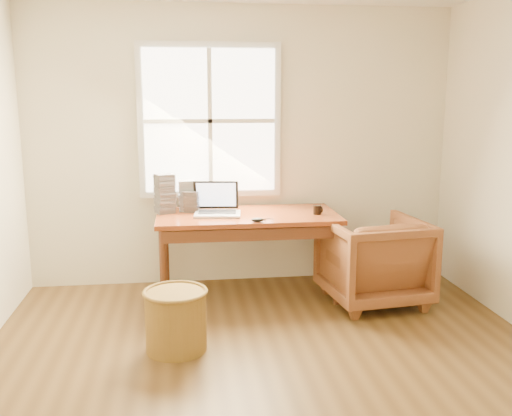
{
  "coord_description": "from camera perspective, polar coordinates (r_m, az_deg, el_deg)",
  "views": [
    {
      "loc": [
        -0.56,
        -3.12,
        1.79
      ],
      "look_at": [
        0.06,
        1.65,
        0.83
      ],
      "focal_mm": 40.0,
      "sensor_mm": 36.0,
      "label": 1
    }
  ],
  "objects": [
    {
      "name": "coffee_mug",
      "position": [
        5.06,
        6.14,
        -0.18
      ],
      "size": [
        0.09,
        0.09,
        0.08
      ],
      "primitive_type": "cylinder",
      "rotation": [
        0.0,
        0.0,
        -0.43
      ],
      "color": "black",
      "rests_on": "desk"
    },
    {
      "name": "desk",
      "position": [
        5.06,
        -0.87,
        -0.8
      ],
      "size": [
        1.6,
        0.8,
        0.04
      ],
      "primitive_type": "cube",
      "color": "brown",
      "rests_on": "room_shell"
    },
    {
      "name": "cd_stack_b",
      "position": [
        5.15,
        -6.47,
        0.67
      ],
      "size": [
        0.15,
        0.13,
        0.19
      ],
      "primitive_type": "cube",
      "rotation": [
        0.0,
        0.0,
        -0.22
      ],
      "color": "#232428",
      "rests_on": "desk"
    },
    {
      "name": "wicker_stool",
      "position": [
        4.15,
        -8.01,
        -11.12
      ],
      "size": [
        0.56,
        0.56,
        0.43
      ],
      "primitive_type": "cylinder",
      "rotation": [
        0.0,
        0.0,
        -0.37
      ],
      "color": "olive",
      "rests_on": "room_shell"
    },
    {
      "name": "cd_stack_a",
      "position": [
        5.2,
        -6.91,
        1.24
      ],
      "size": [
        0.14,
        0.13,
        0.28
      ],
      "primitive_type": "cube",
      "rotation": [
        0.0,
        0.0,
        0.0
      ],
      "color": "#B0B5BC",
      "rests_on": "desk"
    },
    {
      "name": "room_shell",
      "position": [
        3.36,
        1.91,
        3.19
      ],
      "size": [
        4.04,
        4.54,
        2.64
      ],
      "color": "brown",
      "rests_on": "ground"
    },
    {
      "name": "mouse",
      "position": [
        4.73,
        0.15,
        -1.2
      ],
      "size": [
        0.11,
        0.07,
        0.04
      ],
      "primitive_type": "ellipsoid",
      "rotation": [
        0.0,
        0.0,
        -0.07
      ],
      "color": "black",
      "rests_on": "desk"
    },
    {
      "name": "cd_stack_d",
      "position": [
        5.32,
        -6.46,
        1.03
      ],
      "size": [
        0.16,
        0.15,
        0.2
      ],
      "primitive_type": "cube",
      "rotation": [
        0.0,
        0.0,
        0.06
      ],
      "color": "silver",
      "rests_on": "desk"
    },
    {
      "name": "laptop",
      "position": [
        4.97,
        -3.89,
        0.97
      ],
      "size": [
        0.45,
        0.47,
        0.3
      ],
      "primitive_type": null,
      "rotation": [
        0.0,
        0.0,
        -0.11
      ],
      "color": "#AFB1B6",
      "rests_on": "desk"
    },
    {
      "name": "armchair",
      "position": [
        5.06,
        11.65,
        -5.13
      ],
      "size": [
        0.91,
        0.93,
        0.76
      ],
      "primitive_type": "imported",
      "rotation": [
        0.0,
        0.0,
        3.27
      ],
      "color": "brown",
      "rests_on": "room_shell"
    },
    {
      "name": "cd_stack_c",
      "position": [
        5.14,
        -9.08,
        1.45
      ],
      "size": [
        0.2,
        0.19,
        0.35
      ],
      "primitive_type": "cube",
      "rotation": [
        0.0,
        0.0,
        0.41
      ],
      "color": "gray",
      "rests_on": "desk"
    }
  ]
}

